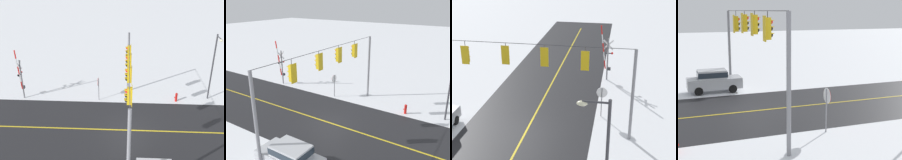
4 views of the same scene
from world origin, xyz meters
TOP-DOWN VIEW (x-y plane):
  - ground_plane at (0.00, 0.00)m, footprint 160.00×160.00m
  - road_asphalt at (0.00, 6.00)m, footprint 9.00×80.00m
  - lane_centre_line at (0.00, 6.00)m, footprint 0.14×72.00m
  - signal_span at (-0.03, -0.01)m, footprint 14.20×0.47m
  - stop_sign at (-4.93, -2.82)m, footprint 0.80×0.09m
  - railroad_crossing at (-4.87, -10.23)m, footprint 1.25×0.31m
  - parked_car_silver at (6.03, 1.49)m, footprint 1.83×4.20m
  - fire_hydrant at (-5.08, 4.68)m, footprint 0.24×0.31m

SIDE VIEW (x-z plane):
  - ground_plane at x=0.00m, z-range 0.00..0.00m
  - road_asphalt at x=0.00m, z-range 0.00..0.01m
  - lane_centre_line at x=0.00m, z-range 0.01..0.01m
  - fire_hydrant at x=-5.08m, z-range 0.03..0.91m
  - parked_car_silver at x=6.03m, z-range 0.08..1.82m
  - stop_sign at x=-4.93m, z-range 0.54..2.89m
  - railroad_crossing at x=-4.87m, z-range -0.25..4.95m
  - signal_span at x=-0.03m, z-range 1.33..7.55m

